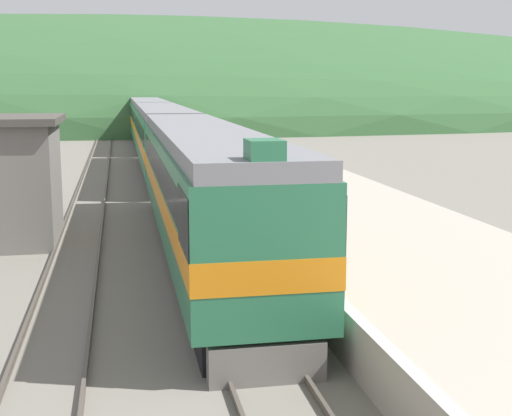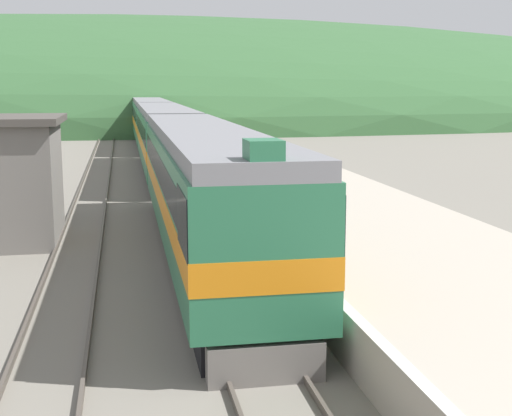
# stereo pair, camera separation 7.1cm
# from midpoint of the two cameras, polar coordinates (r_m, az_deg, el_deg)

# --- Properties ---
(track_main) EXTENTS (1.52, 180.00, 0.16)m
(track_main) POSITION_cam_midpoint_polar(r_m,az_deg,el_deg) (66.21, -8.43, 5.12)
(track_main) COLOR #4C443D
(track_main) RESTS_ON ground
(track_siding) EXTENTS (1.52, 180.00, 0.16)m
(track_siding) POSITION_cam_midpoint_polar(r_m,az_deg,el_deg) (66.18, -11.95, 5.01)
(track_siding) COLOR #4C443D
(track_siding) RESTS_ON ground
(platform) EXTENTS (7.13, 140.00, 1.14)m
(platform) POSITION_cam_midpoint_polar(r_m,az_deg,el_deg) (46.84, -1.06, 3.88)
(platform) COLOR #ADA393
(platform) RESTS_ON ground
(distant_hills) EXTENTS (237.18, 106.73, 32.50)m
(distant_hills) POSITION_cam_midpoint_polar(r_m,az_deg,el_deg) (124.99, -9.52, 7.26)
(distant_hills) COLOR #335B33
(distant_hills) RESTS_ON ground
(express_train_lead_car) EXTENTS (2.87, 20.30, 4.50)m
(express_train_lead_car) POSITION_cam_midpoint_polar(r_m,az_deg,el_deg) (22.34, -4.03, 1.60)
(express_train_lead_car) COLOR black
(express_train_lead_car) RESTS_ON ground
(carriage_second) EXTENTS (2.86, 19.95, 4.14)m
(carriage_second) POSITION_cam_midpoint_polar(r_m,az_deg,el_deg) (43.39, -7.29, 5.56)
(carriage_second) COLOR black
(carriage_second) RESTS_ON ground
(carriage_third) EXTENTS (2.86, 19.95, 4.14)m
(carriage_third) POSITION_cam_midpoint_polar(r_m,az_deg,el_deg) (64.15, -8.41, 6.92)
(carriage_third) COLOR black
(carriage_third) RESTS_ON ground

